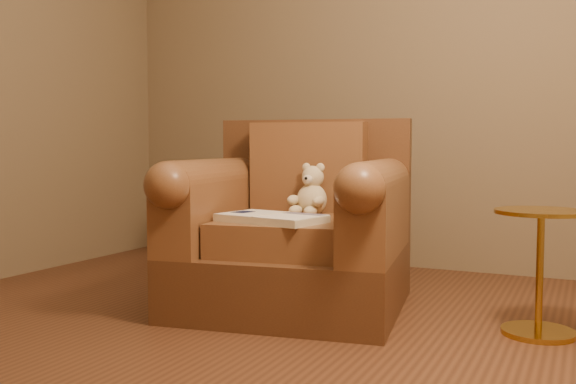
% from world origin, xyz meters
% --- Properties ---
extents(floor, '(4.00, 4.00, 0.00)m').
position_xyz_m(floor, '(0.00, 0.00, 0.00)').
color(floor, brown).
rests_on(floor, ground).
extents(armchair, '(1.19, 1.15, 0.95)m').
position_xyz_m(armchair, '(-0.13, 0.73, 0.37)').
color(armchair, '#56331C').
rests_on(armchair, floor).
extents(teddy_bear, '(0.20, 0.22, 0.27)m').
position_xyz_m(teddy_bear, '(-0.08, 0.83, 0.55)').
color(teddy_bear, beige).
rests_on(teddy_bear, armchair).
extents(guidebook, '(0.51, 0.36, 0.04)m').
position_xyz_m(guidebook, '(-0.11, 0.45, 0.47)').
color(guidebook, beige).
rests_on(guidebook, armchair).
extents(side_table, '(0.38, 0.38, 0.53)m').
position_xyz_m(side_table, '(1.02, 0.71, 0.29)').
color(side_table, '#B98E33').
rests_on(side_table, floor).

